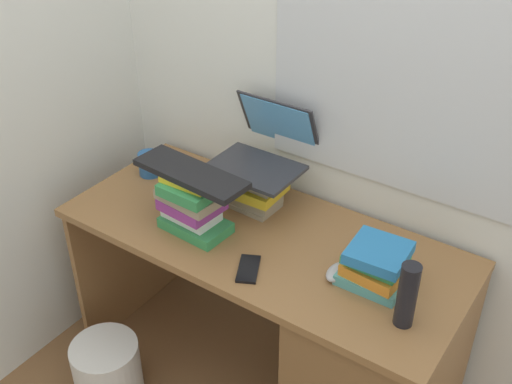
% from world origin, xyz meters
% --- Properties ---
extents(ground_plane, '(6.00, 6.00, 0.00)m').
position_xyz_m(ground_plane, '(0.00, 0.00, 0.00)').
color(ground_plane, brown).
extents(wall_back, '(6.00, 0.06, 2.60)m').
position_xyz_m(wall_back, '(0.00, 0.36, 1.30)').
color(wall_back, silver).
rests_on(wall_back, ground).
extents(wall_left, '(0.05, 6.00, 2.60)m').
position_xyz_m(wall_left, '(-0.90, 0.00, 1.30)').
color(wall_left, silver).
rests_on(wall_left, ground).
extents(desk, '(1.45, 0.63, 0.74)m').
position_xyz_m(desk, '(0.37, -0.02, 0.40)').
color(desk, olive).
rests_on(desk, ground).
extents(book_stack_tall, '(0.22, 0.18, 0.15)m').
position_xyz_m(book_stack_tall, '(-0.13, 0.14, 0.81)').
color(book_stack_tall, gray).
rests_on(book_stack_tall, desk).
extents(book_stack_keyboard_riser, '(0.25, 0.19, 0.22)m').
position_xyz_m(book_stack_keyboard_riser, '(-0.22, -0.11, 0.85)').
color(book_stack_keyboard_riser, '#338C4C').
rests_on(book_stack_keyboard_riser, desk).
extents(book_stack_side, '(0.20, 0.19, 0.14)m').
position_xyz_m(book_stack_side, '(0.44, -0.02, 0.81)').
color(book_stack_side, teal).
rests_on(book_stack_side, desk).
extents(laptop, '(0.32, 0.33, 0.23)m').
position_xyz_m(laptop, '(-0.13, 0.21, 0.95)').
color(laptop, '#2D2D33').
rests_on(laptop, book_stack_tall).
extents(keyboard, '(0.43, 0.17, 0.02)m').
position_xyz_m(keyboard, '(-0.22, -0.11, 0.97)').
color(keyboard, black).
rests_on(keyboard, book_stack_keyboard_riser).
extents(computer_mouse, '(0.06, 0.10, 0.04)m').
position_xyz_m(computer_mouse, '(0.33, -0.05, 0.76)').
color(computer_mouse, '#A5A8AD').
rests_on(computer_mouse, desk).
extents(mug, '(0.13, 0.09, 0.10)m').
position_xyz_m(mug, '(-0.60, 0.08, 0.79)').
color(mug, '#265999').
rests_on(mug, desk).
extents(water_bottle, '(0.06, 0.06, 0.21)m').
position_xyz_m(water_bottle, '(0.58, -0.13, 0.85)').
color(water_bottle, black).
rests_on(water_bottle, desk).
extents(cell_phone, '(0.12, 0.15, 0.01)m').
position_xyz_m(cell_phone, '(0.07, -0.19, 0.74)').
color(cell_phone, black).
rests_on(cell_phone, desk).
extents(wastebasket, '(0.26, 0.26, 0.26)m').
position_xyz_m(wastebasket, '(-0.45, -0.41, 0.13)').
color(wastebasket, silver).
rests_on(wastebasket, ground).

